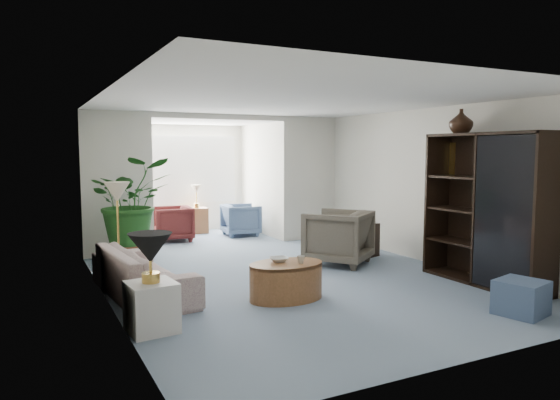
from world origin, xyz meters
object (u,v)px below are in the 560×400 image
table_lamp (150,248)px  sunroom_chair_blue (241,220)px  framed_picture (442,158)px  ottoman (521,297)px  floor_lamp (117,192)px  plant_pot (133,254)px  coffee_cup (301,260)px  cabinet_urn (461,121)px  entertainment_cabinet (486,209)px  end_table (152,307)px  coffee_table (286,281)px  sunroom_chair_maroon (172,224)px  sunroom_table (197,220)px  sofa (143,272)px  side_table_dark (363,240)px  coffee_bowl (279,260)px  wingback_chair (338,237)px

table_lamp → sunroom_chair_blue: size_ratio=0.59×
framed_picture → ottoman: size_ratio=1.04×
floor_lamp → plant_pot: bearing=69.9°
table_lamp → coffee_cup: (1.89, 0.30, -0.36)m
cabinet_urn → entertainment_cabinet: bearing=-90.0°
end_table → table_lamp: bearing=-90.0°
coffee_table → cabinet_urn: bearing=-1.8°
coffee_cup → entertainment_cabinet: 2.70m
sunroom_chair_maroon → sunroom_table: size_ratio=1.38×
sunroom_table → cabinet_urn: bearing=-68.5°
coffee_cup → sunroom_chair_maroon: sunroom_chair_maroon is taller
table_lamp → cabinet_urn: size_ratio=1.27×
end_table → cabinet_urn: 4.92m
end_table → table_lamp: table_lamp is taller
sofa → entertainment_cabinet: bearing=-115.2°
entertainment_cabinet → floor_lamp: bearing=151.2°
framed_picture → sofa: (-4.52, 0.45, -1.40)m
side_table_dark → entertainment_cabinet: (0.39, -2.26, 0.74)m
coffee_bowl → plant_pot: bearing=114.1°
floor_lamp → coffee_bowl: size_ratio=1.56×
table_lamp → coffee_table: bearing=13.1°
side_table_dark → ottoman: size_ratio=1.19×
table_lamp → ottoman: bearing=-19.1°
coffee_bowl → framed_picture: bearing=7.5°
sofa → sunroom_chair_blue: 4.70m
sofa → sunroom_table: bearing=-30.9°
end_table → cabinet_urn: size_ratio=1.46×
sunroom_chair_maroon → sunroom_table: sunroom_chair_maroon is taller
coffee_table → ottoman: coffee_table is taller
framed_picture → side_table_dark: (-0.62, 1.18, -1.41)m
floor_lamp → plant_pot: floor_lamp is taller
table_lamp → plant_pot: table_lamp is taller
coffee_bowl → side_table_dark: size_ratio=0.40×
coffee_bowl → coffee_cup: size_ratio=2.34×
entertainment_cabinet → sofa: bearing=160.3°
wingback_chair → ottoman: 3.13m
entertainment_cabinet → plant_pot: bearing=139.3°
side_table_dark → sunroom_table: size_ratio=1.02×
cabinet_urn → ottoman: size_ratio=0.72×
coffee_cup → sunroom_chair_blue: 4.91m
table_lamp → wingback_chair: bearing=27.7°
sunroom_chair_maroon → coffee_table: bearing=7.3°
sofa → floor_lamp: bearing=3.4°
ottoman → sunroom_table: (-1.48, 7.13, 0.09)m
coffee_table → sunroom_chair_blue: bearing=74.1°
sofa → coffee_bowl: bearing=-125.2°
floor_lamp → framed_picture: bearing=-16.2°
framed_picture → entertainment_cabinet: bearing=-102.0°
framed_picture → coffee_table: bearing=-170.5°
coffee_cup → entertainment_cabinet: size_ratio=0.05×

